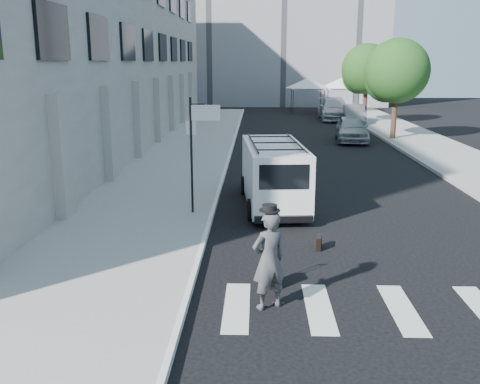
# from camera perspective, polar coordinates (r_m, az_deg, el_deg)

# --- Properties ---
(ground) EXTENTS (120.00, 120.00, 0.00)m
(ground) POSITION_cam_1_polar(r_m,az_deg,el_deg) (13.45, 4.44, -6.59)
(ground) COLOR black
(ground) RESTS_ON ground
(sidewalk_left) EXTENTS (4.50, 48.00, 0.15)m
(sidewalk_left) POSITION_cam_1_polar(r_m,az_deg,el_deg) (29.19, -5.31, 4.64)
(sidewalk_left) COLOR gray
(sidewalk_left) RESTS_ON ground
(sidewalk_right) EXTENTS (4.00, 56.00, 0.15)m
(sidewalk_right) POSITION_cam_1_polar(r_m,az_deg,el_deg) (34.30, 18.22, 5.36)
(sidewalk_right) COLOR gray
(sidewalk_right) RESTS_ON ground
(building_left) EXTENTS (10.00, 44.00, 12.00)m
(building_left) POSITION_cam_1_polar(r_m,az_deg,el_deg) (32.51, -18.37, 15.43)
(building_left) COLOR gray
(building_left) RESTS_ON ground
(sign_pole) EXTENTS (1.03, 0.07, 3.50)m
(sign_pole) POSITION_cam_1_polar(r_m,az_deg,el_deg) (16.03, -4.41, 6.49)
(sign_pole) COLOR black
(sign_pole) RESTS_ON sidewalk_left
(tree_near) EXTENTS (3.80, 3.83, 6.03)m
(tree_near) POSITION_cam_1_polar(r_m,az_deg,el_deg) (33.75, 16.15, 12.04)
(tree_near) COLOR black
(tree_near) RESTS_ON ground
(tree_far) EXTENTS (3.80, 3.83, 6.03)m
(tree_far) POSITION_cam_1_polar(r_m,az_deg,el_deg) (42.54, 13.19, 12.46)
(tree_far) COLOR black
(tree_far) RESTS_ON ground
(tent_left) EXTENTS (4.00, 4.00, 3.20)m
(tent_left) POSITION_cam_1_polar(r_m,az_deg,el_deg) (50.85, 7.23, 11.43)
(tent_left) COLOR black
(tent_left) RESTS_ON ground
(tent_right) EXTENTS (4.00, 4.00, 3.20)m
(tent_right) POSITION_cam_1_polar(r_m,az_deg,el_deg) (51.73, 10.78, 11.34)
(tent_right) COLOR black
(tent_right) RESTS_ON ground
(businessman) EXTENTS (0.85, 0.76, 1.96)m
(businessman) POSITION_cam_1_polar(r_m,az_deg,el_deg) (10.29, 3.10, -7.27)
(businessman) COLOR #3D3D40
(businessman) RESTS_ON ground
(briefcase) EXTENTS (0.19, 0.45, 0.34)m
(briefcase) POSITION_cam_1_polar(r_m,az_deg,el_deg) (13.85, 8.44, -5.34)
(briefcase) COLOR black
(briefcase) RESTS_ON ground
(suitcase) EXTENTS (0.27, 0.39, 1.02)m
(suitcase) POSITION_cam_1_polar(r_m,az_deg,el_deg) (11.48, 3.65, -8.78)
(suitcase) COLOR black
(suitcase) RESTS_ON ground
(cargo_van) EXTENTS (2.28, 5.55, 2.06)m
(cargo_van) POSITION_cam_1_polar(r_m,az_deg,el_deg) (17.66, 3.57, 2.00)
(cargo_van) COLOR white
(cargo_van) RESTS_ON ground
(parked_car_a) EXTENTS (2.16, 4.60, 1.52)m
(parked_car_a) POSITION_cam_1_polar(r_m,az_deg,el_deg) (32.74, 11.82, 6.60)
(parked_car_a) COLOR #9D9FA5
(parked_car_a) RESTS_ON ground
(parked_car_b) EXTENTS (1.97, 4.58, 1.47)m
(parked_car_b) POSITION_cam_1_polar(r_m,az_deg,el_deg) (42.40, 12.07, 8.12)
(parked_car_b) COLOR slate
(parked_car_b) RESTS_ON ground
(parked_car_c) EXTENTS (2.50, 5.94, 1.71)m
(parked_car_c) POSITION_cam_1_polar(r_m,az_deg,el_deg) (45.01, 10.03, 8.68)
(parked_car_c) COLOR #B1B3B9
(parked_car_c) RESTS_ON ground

